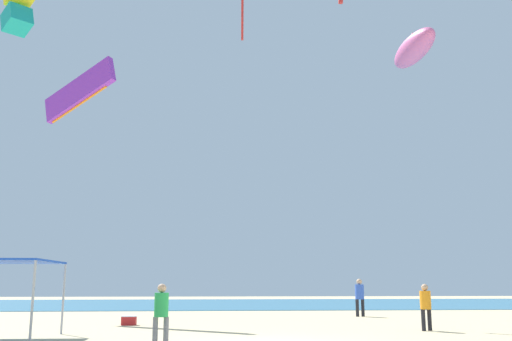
% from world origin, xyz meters
% --- Properties ---
extents(ocean_strip, '(110.00, 23.61, 0.03)m').
position_xyz_m(ocean_strip, '(0.00, 30.49, 0.01)').
color(ocean_strip, teal).
rests_on(ocean_strip, ground).
extents(canopy_tent, '(3.03, 3.34, 2.27)m').
position_xyz_m(canopy_tent, '(-7.76, 2.06, 2.17)').
color(canopy_tent, '#B2B2B7').
rests_on(canopy_tent, ground).
extents(person_leftmost, '(0.40, 0.37, 1.58)m').
position_xyz_m(person_leftmost, '(5.88, 3.98, 0.93)').
color(person_leftmost, black).
rests_on(person_leftmost, ground).
extents(person_central, '(0.46, 0.43, 1.81)m').
position_xyz_m(person_central, '(5.81, 12.50, 1.06)').
color(person_central, black).
rests_on(person_central, ground).
extents(person_rightmost, '(0.42, 0.38, 1.59)m').
position_xyz_m(person_rightmost, '(-2.84, 0.11, 0.93)').
color(person_rightmost, slate).
rests_on(person_rightmost, ground).
extents(cooler_box, '(0.57, 0.37, 0.35)m').
position_xyz_m(cooler_box, '(-4.67, 7.51, 0.18)').
color(cooler_box, red).
rests_on(cooler_box, ground).
extents(kite_parafoil_purple, '(4.17, 3.13, 2.99)m').
position_xyz_m(kite_parafoil_purple, '(-8.41, 12.96, 11.30)').
color(kite_parafoil_purple, purple).
extents(kite_inflatable_pink, '(2.28, 6.40, 2.37)m').
position_xyz_m(kite_inflatable_pink, '(13.30, 22.96, 18.69)').
color(kite_inflatable_pink, pink).
extents(kite_box_yellow, '(1.58, 1.61, 2.42)m').
position_xyz_m(kite_box_yellow, '(-10.09, 8.13, 13.46)').
color(kite_box_yellow, yellow).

